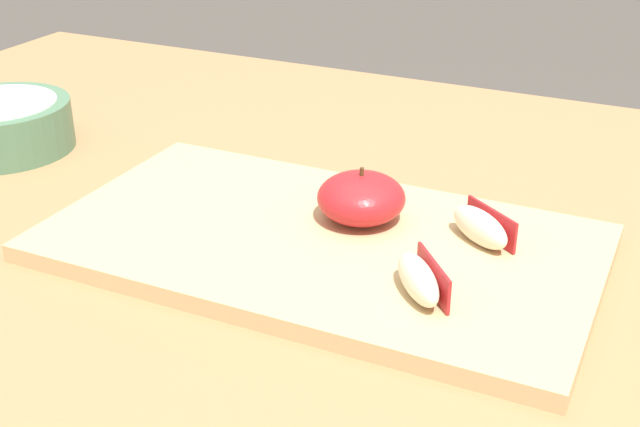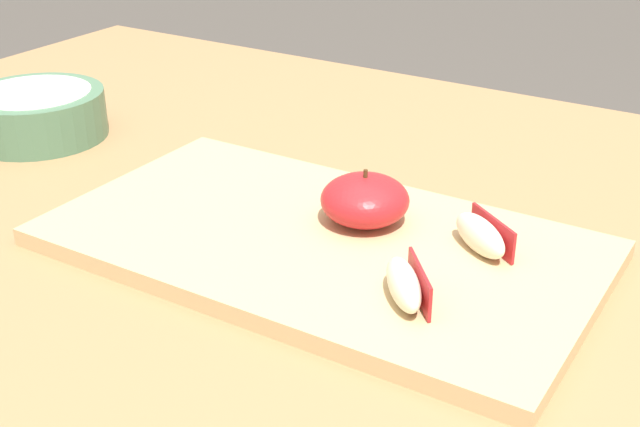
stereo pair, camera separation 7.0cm
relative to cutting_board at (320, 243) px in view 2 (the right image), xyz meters
name	(u,v)px [view 2 (the right image)]	position (x,y,z in m)	size (l,w,h in m)	color
dining_table	(393,318)	(0.03, 0.08, -0.11)	(1.49, 0.84, 0.76)	#9E754C
cutting_board	(320,243)	(0.00, 0.00, 0.00)	(0.46, 0.26, 0.02)	tan
apple_half_skin_up	(365,200)	(0.02, 0.04, 0.03)	(0.08, 0.08, 0.05)	#B21E23
apple_wedge_right	(405,284)	(0.11, -0.06, 0.02)	(0.06, 0.06, 0.03)	#F4EACC
apple_wedge_middle	(481,235)	(0.12, 0.04, 0.02)	(0.06, 0.06, 0.03)	#F4EACC
ceramic_fruit_bowl	(36,113)	(-0.41, 0.06, 0.02)	(0.15, 0.15, 0.05)	#4C7556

